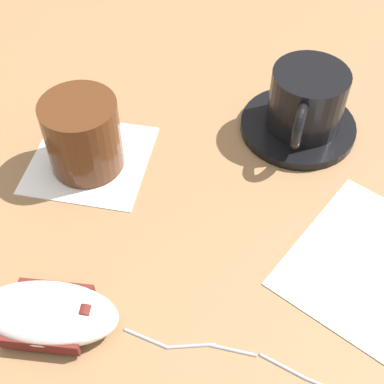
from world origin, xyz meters
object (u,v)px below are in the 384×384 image
drinking_glass (83,135)px  computer_mouse (48,313)px  saucer (298,126)px  coffee_cup (307,101)px

drinking_glass → computer_mouse: bearing=-13.3°
saucer → computer_mouse: 0.33m
saucer → coffee_cup: bearing=48.2°
coffee_cup → drinking_glass: bearing=-88.4°
coffee_cup → computer_mouse: size_ratio=0.81×
saucer → computer_mouse: (0.18, -0.27, 0.01)m
saucer → drinking_glass: 0.23m
saucer → drinking_glass: bearing=-87.8°
computer_mouse → saucer: bearing=124.2°
saucer → coffee_cup: (0.00, 0.00, 0.04)m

